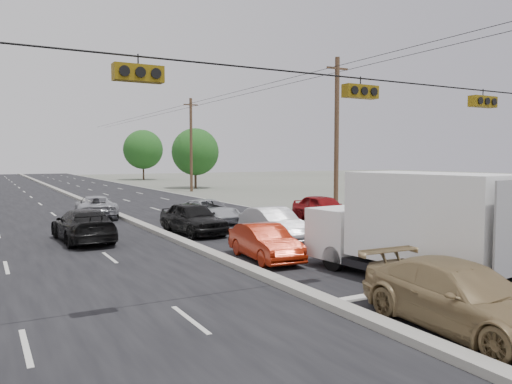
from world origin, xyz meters
TOP-DOWN VIEW (x-y plane):
  - ground at (0.00, 0.00)m, footprint 200.00×200.00m
  - road_surface at (0.00, 30.00)m, footprint 20.00×160.00m
  - center_median at (0.00, 30.00)m, footprint 0.50×160.00m
  - utility_pole_right_b at (12.50, 15.00)m, footprint 1.60×0.30m
  - utility_pole_right_c at (12.50, 40.00)m, footprint 1.60×0.30m
  - traffic_signals at (1.40, 0.00)m, footprint 25.00×0.30m
  - tree_right_mid at (15.00, 45.00)m, footprint 5.60×5.60m
  - tree_right_far at (16.00, 70.00)m, footprint 6.40×6.40m
  - box_truck at (3.72, 0.23)m, footprint 2.91×6.61m
  - tan_sedan at (1.40, -3.44)m, footprint 2.23×5.02m
  - red_sedan at (1.40, 4.91)m, footprint 1.68×3.99m
  - queue_car_a at (1.40, 11.81)m, footprint 2.24×4.66m
  - queue_car_b at (3.88, 8.44)m, footprint 1.73×4.43m
  - queue_car_c at (3.71, 15.30)m, footprint 2.55×4.86m
  - queue_car_d at (8.60, 4.15)m, footprint 2.15×4.99m
  - queue_car_e at (9.60, 12.45)m, footprint 1.91×4.55m
  - oncoming_near at (-3.61, 12.07)m, footprint 2.26×5.09m
  - oncoming_far at (-1.40, 20.61)m, footprint 2.84×5.16m

SIDE VIEW (x-z plane):
  - ground at x=0.00m, z-range 0.00..0.00m
  - road_surface at x=0.00m, z-range -0.01..0.01m
  - center_median at x=0.00m, z-range 0.00..0.20m
  - red_sedan at x=1.40m, z-range 0.00..1.28m
  - queue_car_c at x=3.71m, z-range 0.00..1.30m
  - oncoming_far at x=-1.40m, z-range 0.00..1.37m
  - tan_sedan at x=1.40m, z-range 0.00..1.43m
  - queue_car_d at x=8.60m, z-range 0.00..1.43m
  - queue_car_b at x=3.88m, z-range 0.00..1.44m
  - oncoming_near at x=-3.61m, z-range 0.00..1.45m
  - queue_car_a at x=1.40m, z-range 0.00..1.53m
  - queue_car_e at x=9.60m, z-range 0.00..1.54m
  - box_truck at x=3.72m, z-range 0.04..3.29m
  - tree_right_mid at x=15.00m, z-range 0.77..7.91m
  - tree_right_far at x=16.00m, z-range 0.88..9.04m
  - utility_pole_right_b at x=12.50m, z-range 0.11..10.11m
  - utility_pole_right_c at x=12.50m, z-range 0.11..10.11m
  - traffic_signals at x=1.40m, z-range 5.22..5.77m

